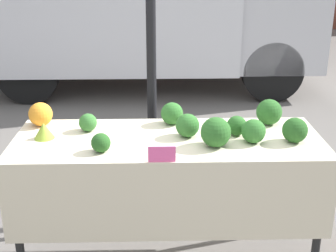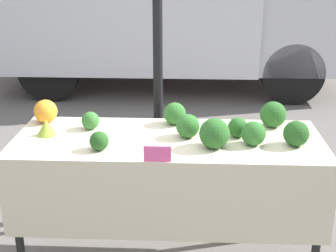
{
  "view_description": "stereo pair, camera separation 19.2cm",
  "coord_description": "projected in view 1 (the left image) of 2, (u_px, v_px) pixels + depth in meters",
  "views": [
    {
      "loc": [
        -0.07,
        -2.67,
        1.95
      ],
      "look_at": [
        0.0,
        0.0,
        0.94
      ],
      "focal_mm": 50.0,
      "sensor_mm": 36.0,
      "label": 1
    },
    {
      "loc": [
        0.12,
        -2.66,
        1.95
      ],
      "look_at": [
        0.0,
        0.0,
        0.94
      ],
      "focal_mm": 50.0,
      "sensor_mm": 36.0,
      "label": 2
    }
  ],
  "objects": [
    {
      "name": "broccoli_head_4",
      "position": [
        172.0,
        113.0,
        3.09
      ],
      "size": [
        0.15,
        0.15,
        0.15
      ],
      "color": "#2D6628",
      "rests_on": "market_table"
    },
    {
      "name": "romanesco_head",
      "position": [
        44.0,
        131.0,
        2.86
      ],
      "size": [
        0.12,
        0.12,
        0.1
      ],
      "color": "#93B238",
      "rests_on": "market_table"
    },
    {
      "name": "broccoli_head_1",
      "position": [
        295.0,
        130.0,
        2.8
      ],
      "size": [
        0.15,
        0.15,
        0.15
      ],
      "color": "#23511E",
      "rests_on": "market_table"
    },
    {
      "name": "broccoli_head_3",
      "position": [
        88.0,
        122.0,
        2.98
      ],
      "size": [
        0.12,
        0.12,
        0.12
      ],
      "color": "#336B2D",
      "rests_on": "market_table"
    },
    {
      "name": "broccoli_head_0",
      "position": [
        101.0,
        143.0,
        2.67
      ],
      "size": [
        0.11,
        0.11,
        0.11
      ],
      "color": "#23511E",
      "rests_on": "market_table"
    },
    {
      "name": "orange_cauliflower",
      "position": [
        41.0,
        114.0,
        3.06
      ],
      "size": [
        0.16,
        0.16,
        0.16
      ],
      "color": "orange",
      "rests_on": "market_table"
    },
    {
      "name": "market_table",
      "position": [
        168.0,
        160.0,
        2.86
      ],
      "size": [
        1.9,
        0.71,
        0.86
      ],
      "color": "beige",
      "rests_on": "ground_plane"
    },
    {
      "name": "broccoli_head_2",
      "position": [
        254.0,
        131.0,
        2.79
      ],
      "size": [
        0.15,
        0.15,
        0.15
      ],
      "color": "#2D6628",
      "rests_on": "market_table"
    },
    {
      "name": "broccoli_head_8",
      "position": [
        269.0,
        112.0,
        3.08
      ],
      "size": [
        0.17,
        0.17,
        0.17
      ],
      "color": "#285B23",
      "rests_on": "market_table"
    },
    {
      "name": "price_sign",
      "position": [
        162.0,
        154.0,
        2.54
      ],
      "size": [
        0.15,
        0.01,
        0.09
      ],
      "color": "#F45B9E",
      "rests_on": "market_table"
    },
    {
      "name": "broccoli_head_7",
      "position": [
        216.0,
        132.0,
        2.73
      ],
      "size": [
        0.18,
        0.18,
        0.18
      ],
      "color": "#285B23",
      "rests_on": "market_table"
    },
    {
      "name": "broccoli_head_5",
      "position": [
        188.0,
        125.0,
        2.88
      ],
      "size": [
        0.15,
        0.15,
        0.15
      ],
      "color": "#2D6628",
      "rests_on": "market_table"
    },
    {
      "name": "broccoli_head_6",
      "position": [
        237.0,
        126.0,
        2.91
      ],
      "size": [
        0.12,
        0.12,
        0.12
      ],
      "color": "#285B23",
      "rests_on": "market_table"
    },
    {
      "name": "tent_pole",
      "position": [
        151.0,
        46.0,
        3.32
      ],
      "size": [
        0.07,
        0.07,
        2.62
      ],
      "color": "black",
      "rests_on": "ground_plane"
    }
  ]
}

